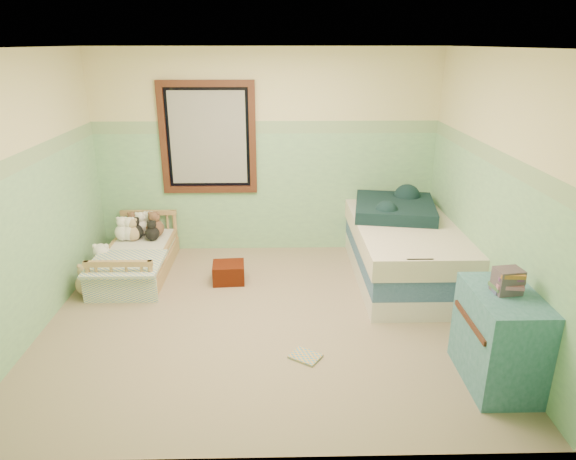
{
  "coord_description": "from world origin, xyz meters",
  "views": [
    {
      "loc": [
        0.13,
        -4.38,
        2.54
      ],
      "look_at": [
        0.24,
        0.35,
        0.78
      ],
      "focal_mm": 31.58,
      "sensor_mm": 36.0,
      "label": 1
    }
  ],
  "objects_px": {
    "toddler_bed_frame": "(138,266)",
    "twin_bed_frame": "(401,267)",
    "red_pillow": "(229,273)",
    "plush_floor_tan": "(87,284)",
    "plush_floor_cream": "(103,266)",
    "dresser": "(499,338)",
    "floor_book": "(305,356)"
  },
  "relations": [
    {
      "from": "toddler_bed_frame",
      "to": "twin_bed_frame",
      "type": "height_order",
      "value": "twin_bed_frame"
    },
    {
      "from": "twin_bed_frame",
      "to": "red_pillow",
      "type": "height_order",
      "value": "twin_bed_frame"
    },
    {
      "from": "plush_floor_tan",
      "to": "red_pillow",
      "type": "xyz_separation_m",
      "value": [
        1.48,
        0.28,
        -0.01
      ]
    },
    {
      "from": "plush_floor_tan",
      "to": "red_pillow",
      "type": "distance_m",
      "value": 1.51
    },
    {
      "from": "plush_floor_tan",
      "to": "red_pillow",
      "type": "bearing_deg",
      "value": 10.72
    },
    {
      "from": "plush_floor_cream",
      "to": "dresser",
      "type": "relative_size",
      "value": 0.36
    },
    {
      "from": "dresser",
      "to": "red_pillow",
      "type": "xyz_separation_m",
      "value": [
        -2.27,
        1.83,
        -0.28
      ]
    },
    {
      "from": "plush_floor_tan",
      "to": "floor_book",
      "type": "distance_m",
      "value": 2.57
    },
    {
      "from": "dresser",
      "to": "floor_book",
      "type": "bearing_deg",
      "value": 167.26
    },
    {
      "from": "red_pillow",
      "to": "floor_book",
      "type": "relative_size",
      "value": 1.42
    },
    {
      "from": "toddler_bed_frame",
      "to": "plush_floor_cream",
      "type": "distance_m",
      "value": 0.39
    },
    {
      "from": "plush_floor_cream",
      "to": "red_pillow",
      "type": "bearing_deg",
      "value": -5.65
    },
    {
      "from": "plush_floor_cream",
      "to": "plush_floor_tan",
      "type": "bearing_deg",
      "value": -94.98
    },
    {
      "from": "plush_floor_cream",
      "to": "floor_book",
      "type": "relative_size",
      "value": 1.13
    },
    {
      "from": "plush_floor_cream",
      "to": "dresser",
      "type": "distance_m",
      "value": 4.21
    },
    {
      "from": "red_pillow",
      "to": "floor_book",
      "type": "xyz_separation_m",
      "value": [
        0.78,
        -1.49,
        -0.1
      ]
    },
    {
      "from": "toddler_bed_frame",
      "to": "dresser",
      "type": "height_order",
      "value": "dresser"
    },
    {
      "from": "toddler_bed_frame",
      "to": "plush_floor_tan",
      "type": "distance_m",
      "value": 0.67
    },
    {
      "from": "plush_floor_cream",
      "to": "red_pillow",
      "type": "height_order",
      "value": "plush_floor_cream"
    },
    {
      "from": "plush_floor_cream",
      "to": "dresser",
      "type": "xyz_separation_m",
      "value": [
        3.71,
        -1.97,
        0.25
      ]
    },
    {
      "from": "toddler_bed_frame",
      "to": "twin_bed_frame",
      "type": "relative_size",
      "value": 0.67
    },
    {
      "from": "dresser",
      "to": "plush_floor_cream",
      "type": "bearing_deg",
      "value": 152.02
    },
    {
      "from": "dresser",
      "to": "floor_book",
      "type": "xyz_separation_m",
      "value": [
        -1.49,
        0.34,
        -0.38
      ]
    },
    {
      "from": "twin_bed_frame",
      "to": "red_pillow",
      "type": "bearing_deg",
      "value": -176.94
    },
    {
      "from": "plush_floor_tan",
      "to": "dresser",
      "type": "xyz_separation_m",
      "value": [
        3.75,
        -1.55,
        0.27
      ]
    },
    {
      "from": "toddler_bed_frame",
      "to": "dresser",
      "type": "distance_m",
      "value": 3.95
    },
    {
      "from": "red_pillow",
      "to": "plush_floor_cream",
      "type": "bearing_deg",
      "value": 174.35
    },
    {
      "from": "floor_book",
      "to": "red_pillow",
      "type": "bearing_deg",
      "value": 151.73
    },
    {
      "from": "plush_floor_cream",
      "to": "plush_floor_tan",
      "type": "height_order",
      "value": "plush_floor_cream"
    },
    {
      "from": "red_pillow",
      "to": "floor_book",
      "type": "bearing_deg",
      "value": -62.32
    },
    {
      "from": "toddler_bed_frame",
      "to": "plush_floor_cream",
      "type": "xyz_separation_m",
      "value": [
        -0.37,
        -0.11,
        0.05
      ]
    },
    {
      "from": "dresser",
      "to": "twin_bed_frame",
      "type": "bearing_deg",
      "value": 98.76
    }
  ]
}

